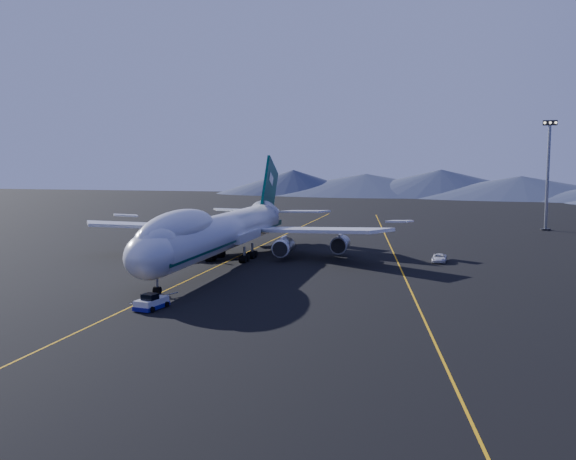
% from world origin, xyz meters
% --- Properties ---
extents(ground, '(500.00, 500.00, 0.00)m').
position_xyz_m(ground, '(0.00, 0.00, 0.00)').
color(ground, black).
rests_on(ground, ground).
extents(taxiway_line_main, '(0.25, 220.00, 0.01)m').
position_xyz_m(taxiway_line_main, '(0.00, 0.00, 0.01)').
color(taxiway_line_main, '#EEA40E').
rests_on(taxiway_line_main, ground).
extents(taxiway_line_side, '(28.08, 198.09, 0.01)m').
position_xyz_m(taxiway_line_side, '(30.00, 10.00, 0.01)').
color(taxiway_line_side, '#EEA40E').
rests_on(taxiway_line_side, ground).
extents(boeing_747, '(59.62, 72.43, 19.37)m').
position_xyz_m(boeing_747, '(0.00, 0.03, 5.81)').
color(boeing_747, silver).
rests_on(boeing_747, ground).
extents(pushback_tug, '(3.32, 5.01, 2.03)m').
position_xyz_m(pushback_tug, '(3.00, -34.55, 0.64)').
color(pushback_tug, silver).
rests_on(pushback_tug, ground).
extents(service_van, '(2.71, 5.35, 1.45)m').
position_xyz_m(service_van, '(37.34, 11.30, 0.73)').
color(service_van, white).
rests_on(service_van, ground).
extents(floodlight_mast, '(3.52, 2.64, 28.49)m').
position_xyz_m(floodlight_mast, '(64.06, 71.82, 14.43)').
color(floodlight_mast, black).
rests_on(floodlight_mast, ground).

